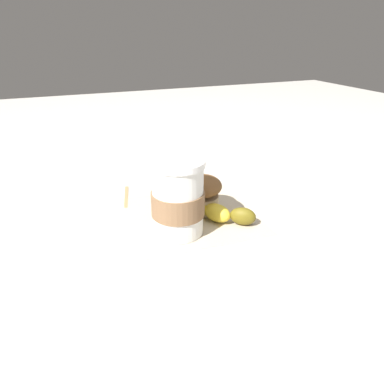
% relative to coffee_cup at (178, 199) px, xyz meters
% --- Properties ---
extents(ground_plane, '(3.00, 3.00, 0.00)m').
position_rel_coffee_cup_xyz_m(ground_plane, '(0.05, -0.05, -0.07)').
color(ground_plane, beige).
extents(paper_napkin, '(0.25, 0.25, 0.00)m').
position_rel_coffee_cup_xyz_m(paper_napkin, '(0.05, -0.05, -0.07)').
color(paper_napkin, beige).
rests_on(paper_napkin, ground_plane).
extents(coffee_cup, '(0.09, 0.09, 0.13)m').
position_rel_coffee_cup_xyz_m(coffee_cup, '(0.00, 0.00, 0.00)').
color(coffee_cup, white).
rests_on(coffee_cup, paper_napkin).
extents(muffin, '(0.07, 0.07, 0.07)m').
position_rel_coffee_cup_xyz_m(muffin, '(0.06, -0.07, -0.02)').
color(muffin, beige).
rests_on(muffin, paper_napkin).
extents(banana, '(0.17, 0.11, 0.03)m').
position_rel_coffee_cup_xyz_m(banana, '(0.04, -0.08, -0.05)').
color(banana, yellow).
rests_on(banana, paper_napkin).
extents(sugar_packet, '(0.05, 0.04, 0.01)m').
position_rel_coffee_cup_xyz_m(sugar_packet, '(0.19, -0.13, -0.06)').
color(sugar_packet, pink).
rests_on(sugar_packet, ground_plane).
extents(wooden_stirrer, '(0.11, 0.03, 0.00)m').
position_rel_coffee_cup_xyz_m(wooden_stirrer, '(0.18, 0.05, -0.07)').
color(wooden_stirrer, tan).
rests_on(wooden_stirrer, ground_plane).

